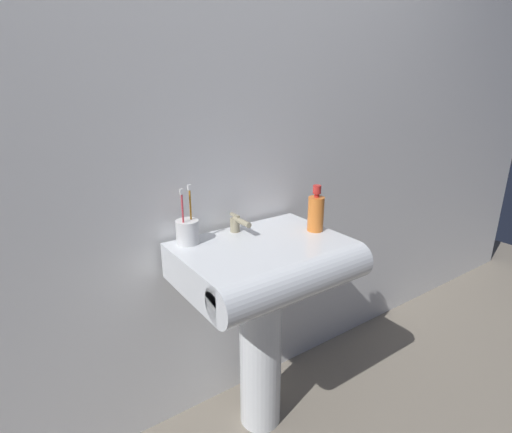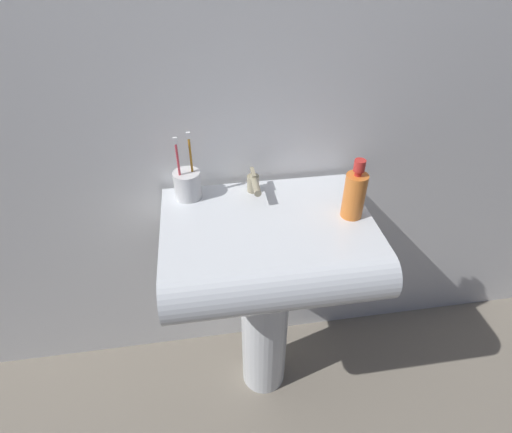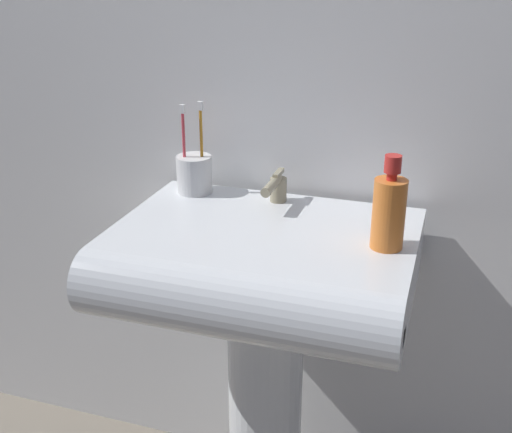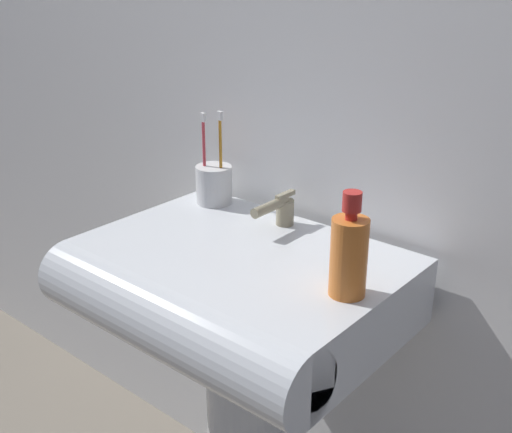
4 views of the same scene
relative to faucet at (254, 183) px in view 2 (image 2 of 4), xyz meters
The scene contains 7 objects.
ground_plane 0.88m from the faucet, 82.11° to the right, with size 6.00×6.00×0.00m, color gray.
wall_back 0.35m from the faucet, 80.92° to the left, with size 5.00×0.05×2.40m, color white.
sink_pedestal 0.54m from the faucet, 82.11° to the right, with size 0.17×0.17×0.70m, color white.
sink_basin 0.22m from the faucet, 84.28° to the right, with size 0.62×0.48×0.14m.
faucet is the anchor object (origin of this frame).
toothbrush_cup 0.21m from the faucet, behind, with size 0.08×0.08×0.22m.
soap_bottle 0.31m from the faucet, 30.11° to the right, with size 0.06×0.06×0.19m.
Camera 2 is at (-0.17, -0.92, 1.56)m, focal length 28.00 mm.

